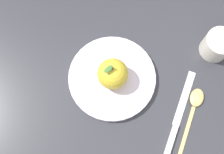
% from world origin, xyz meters
% --- Properties ---
extents(ground_plane, '(2.40, 2.40, 0.00)m').
position_xyz_m(ground_plane, '(0.00, 0.00, 0.00)').
color(ground_plane, '#2D2D33').
extents(dinner_plate, '(0.22, 0.22, 0.02)m').
position_xyz_m(dinner_plate, '(0.03, -0.03, 0.01)').
color(dinner_plate, silver).
rests_on(dinner_plate, ground_plane).
extents(apple, '(0.08, 0.08, 0.09)m').
position_xyz_m(apple, '(0.02, -0.03, 0.06)').
color(apple, gold).
rests_on(apple, dinner_plate).
extents(cup, '(0.07, 0.07, 0.07)m').
position_xyz_m(cup, '(-0.25, -0.04, 0.04)').
color(cup, silver).
rests_on(cup, ground_plane).
extents(knife, '(0.14, 0.19, 0.01)m').
position_xyz_m(knife, '(-0.11, 0.11, 0.00)').
color(knife, silver).
rests_on(knife, ground_plane).
extents(spoon, '(0.12, 0.16, 0.01)m').
position_xyz_m(spoon, '(-0.16, 0.09, 0.01)').
color(spoon, '#D8B766').
rests_on(spoon, ground_plane).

